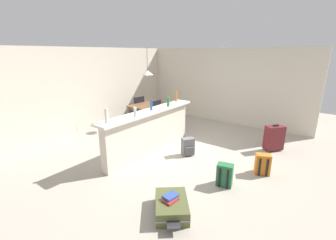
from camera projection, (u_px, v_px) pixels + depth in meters
The scene contains 20 objects.
ground_plane at pixel (176, 151), 5.79m from camera, with size 13.00×13.00×0.05m, color #ADA393.
wall_back at pixel (96, 89), 7.18m from camera, with size 6.60×0.10×2.50m, color beige.
wall_right at pixel (220, 86), 7.95m from camera, with size 0.10×6.00×2.50m, color beige.
partition_half_wall at pixel (150, 132), 5.56m from camera, with size 2.80×0.20×0.99m, color beige.
bar_countertop at pixel (150, 111), 5.41m from camera, with size 2.96×0.40×0.05m, color white.
bottle_white at pixel (106, 116), 4.42m from camera, with size 0.06×0.06×0.29m, color silver.
bottle_clear at pixel (135, 112), 4.87m from camera, with size 0.06×0.06×0.20m, color silver.
bottle_blue at pixel (151, 105), 5.40m from camera, with size 0.06×0.06×0.24m, color #284C89.
bottle_green at pixel (168, 102), 5.78m from camera, with size 0.07×0.07×0.24m, color #2D6B38.
bottle_amber at pixel (176, 96), 6.35m from camera, with size 0.06×0.06×0.30m, color #9E661E.
dining_table at pixel (147, 107), 7.43m from camera, with size 1.10×0.80×0.74m.
dining_chair_near_partition at pixel (159, 114), 7.12m from camera, with size 0.43×0.43×0.93m.
dining_chair_far_side at pixel (138, 109), 7.83m from camera, with size 0.46×0.46×0.93m.
pendant_lamp at pixel (147, 72), 7.04m from camera, with size 0.34×0.34×0.85m.
suitcase_flat_olive at pixel (172, 206), 3.50m from camera, with size 0.85×0.82×0.22m.
backpack_green at pixel (225, 175), 4.20m from camera, with size 0.29×0.31×0.42m.
backpack_grey at pixel (188, 147), 5.45m from camera, with size 0.34×0.33×0.42m.
suitcase_upright_maroon at pixel (274, 138), 5.68m from camera, with size 0.49×0.46×0.67m.
backpack_orange at pixel (263, 164), 4.61m from camera, with size 0.31×0.33×0.42m.
book_stack at pixel (171, 198), 3.47m from camera, with size 0.28×0.22×0.06m.
Camera 1 is at (-4.40, -3.02, 2.35)m, focal length 24.66 mm.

